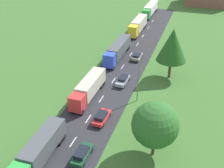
{
  "coord_description": "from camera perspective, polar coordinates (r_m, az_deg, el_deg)",
  "views": [
    {
      "loc": [
        15.97,
        -12.67,
        29.33
      ],
      "look_at": [
        1.13,
        33.02,
        1.87
      ],
      "focal_mm": 46.87,
      "sensor_mm": 36.0,
      "label": 1
    }
  ],
  "objects": [
    {
      "name": "road",
      "position": [
        49.95,
        -4.28,
        -6.26
      ],
      "size": [
        10.0,
        140.0,
        0.06
      ],
      "primitive_type": "cube",
      "color": "#2B2B30",
      "rests_on": "ground"
    },
    {
      "name": "lane_marking_centre",
      "position": [
        46.77,
        -6.28,
        -9.19
      ],
      "size": [
        0.16,
        120.17,
        0.01
      ],
      "color": "white",
      "rests_on": "road"
    },
    {
      "name": "truck_lead",
      "position": [
        41.45,
        -14.12,
        -12.5
      ],
      "size": [
        2.63,
        12.03,
        3.44
      ],
      "color": "green",
      "rests_on": "road"
    },
    {
      "name": "truck_second",
      "position": [
        53.87,
        -4.61,
        -0.76
      ],
      "size": [
        2.58,
        12.07,
        3.47
      ],
      "color": "red",
      "rests_on": "road"
    },
    {
      "name": "truck_third",
      "position": [
        69.58,
        1.14,
        6.73
      ],
      "size": [
        2.6,
        14.22,
        3.54
      ],
      "color": "blue",
      "rests_on": "road"
    },
    {
      "name": "truck_fourth",
      "position": [
        86.55,
        5.07,
        11.38
      ],
      "size": [
        2.66,
        12.89,
        3.75
      ],
      "color": "yellow",
      "rests_on": "road"
    },
    {
      "name": "truck_fifth",
      "position": [
        103.9,
        7.46,
        14.32
      ],
      "size": [
        2.69,
        13.82,
        3.53
      ],
      "color": "green",
      "rests_on": "road"
    },
    {
      "name": "car_second",
      "position": [
        41.75,
        -5.86,
        -13.45
      ],
      "size": [
        1.78,
        4.5,
        1.53
      ],
      "color": "#19472D",
      "rests_on": "road"
    },
    {
      "name": "car_third",
      "position": [
        48.26,
        -2.05,
        -6.46
      ],
      "size": [
        2.0,
        4.57,
        1.49
      ],
      "color": "red",
      "rests_on": "road"
    },
    {
      "name": "car_fourth",
      "position": [
        58.86,
        2.13,
        0.77
      ],
      "size": [
        1.96,
        4.66,
        1.45
      ],
      "color": "#8C939E",
      "rests_on": "road"
    },
    {
      "name": "car_fifth",
      "position": [
        69.46,
        4.91,
        5.38
      ],
      "size": [
        1.93,
        4.08,
        1.38
      ],
      "color": "gray",
      "rests_on": "road"
    },
    {
      "name": "lamppost_second",
      "position": [
        51.66,
        5.12,
        1.18
      ],
      "size": [
        0.36,
        0.36,
        8.48
      ],
      "color": "slate",
      "rests_on": "ground"
    },
    {
      "name": "tree_oak",
      "position": [
        39.89,
        8.43,
        -7.87
      ],
      "size": [
        6.48,
        6.48,
        8.44
      ],
      "color": "#513823",
      "rests_on": "ground"
    },
    {
      "name": "tree_maple",
      "position": [
        59.81,
        11.7,
        7.45
      ],
      "size": [
        6.1,
        6.1,
        10.62
      ],
      "color": "#513823",
      "rests_on": "ground"
    }
  ]
}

